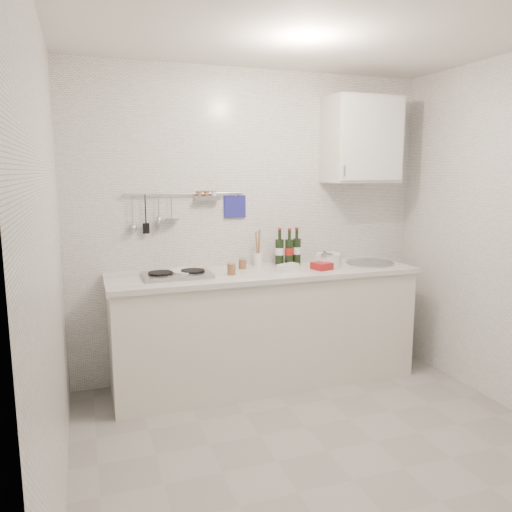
{
  "coord_description": "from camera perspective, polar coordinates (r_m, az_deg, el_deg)",
  "views": [
    {
      "loc": [
        -1.35,
        -2.51,
        1.69
      ],
      "look_at": [
        -0.15,
        0.9,
        1.08
      ],
      "focal_mm": 35.0,
      "sensor_mm": 36.0,
      "label": 1
    }
  ],
  "objects": [
    {
      "name": "wall_rail",
      "position": [
        3.96,
        -8.44,
        5.68
      ],
      "size": [
        0.98,
        0.09,
        0.34
      ],
      "color": "#93969B",
      "rests_on": "back_wall"
    },
    {
      "name": "jar_c",
      "position": [
        4.28,
        7.79,
        -0.27
      ],
      "size": [
        0.07,
        0.07,
        0.08
      ],
      "rotation": [
        0.0,
        0.0,
        0.39
      ],
      "color": "brown",
      "rests_on": "counter"
    },
    {
      "name": "utensil_crock",
      "position": [
        4.09,
        0.24,
        -0.22
      ],
      "size": [
        0.07,
        0.07,
        0.31
      ],
      "rotation": [
        0.0,
        0.0,
        -0.19
      ],
      "color": "white",
      "rests_on": "counter"
    },
    {
      "name": "plate_stack_hob",
      "position": [
        3.8,
        -7.98,
        -1.87
      ],
      "size": [
        0.27,
        0.27,
        0.04
      ],
      "rotation": [
        0.0,
        0.0,
        0.21
      ],
      "color": "#484DA4",
      "rests_on": "counter"
    },
    {
      "name": "wall_cabinet",
      "position": [
        4.36,
        11.98,
        12.83
      ],
      "size": [
        0.6,
        0.38,
        0.7
      ],
      "color": "beige",
      "rests_on": "back_wall"
    },
    {
      "name": "plate_stack_sink",
      "position": [
        4.15,
        8.11,
        -0.46
      ],
      "size": [
        0.27,
        0.25,
        0.11
      ],
      "rotation": [
        0.0,
        0.0,
        -0.32
      ],
      "color": "white",
      "rests_on": "counter"
    },
    {
      "name": "butter_dish",
      "position": [
        3.94,
        3.66,
        -1.29
      ],
      "size": [
        0.2,
        0.15,
        0.05
      ],
      "primitive_type": "cube",
      "rotation": [
        0.0,
        0.0,
        0.42
      ],
      "color": "white",
      "rests_on": "counter"
    },
    {
      "name": "wine_bottles",
      "position": [
        4.14,
        3.74,
        1.05
      ],
      "size": [
        0.22,
        0.1,
        0.31
      ],
      "rotation": [
        0.0,
        0.0,
        -0.04
      ],
      "color": "black",
      "rests_on": "counter"
    },
    {
      "name": "strawberry_punnet",
      "position": [
        4.01,
        7.53,
        -1.13
      ],
      "size": [
        0.16,
        0.16,
        0.06
      ],
      "primitive_type": "cube",
      "rotation": [
        0.0,
        0.0,
        0.27
      ],
      "color": "#A81224",
      "rests_on": "counter"
    },
    {
      "name": "jar_b",
      "position": [
        4.34,
        7.84,
        -0.12
      ],
      "size": [
        0.06,
        0.06,
        0.08
      ],
      "rotation": [
        0.0,
        0.0,
        0.12
      ],
      "color": "brown",
      "rests_on": "counter"
    },
    {
      "name": "ceiling",
      "position": [
        2.96,
        9.42,
        25.37
      ],
      "size": [
        3.0,
        3.0,
        0.0
      ],
      "primitive_type": "plane",
      "rotation": [
        3.14,
        0.0,
        0.0
      ],
      "color": "silver",
      "rests_on": "back_wall"
    },
    {
      "name": "jar_a",
      "position": [
        4.01,
        -1.55,
        -0.85
      ],
      "size": [
        0.07,
        0.07,
        0.08
      ],
      "rotation": [
        0.0,
        0.0,
        -0.21
      ],
      "color": "brown",
      "rests_on": "counter"
    },
    {
      "name": "jar_d",
      "position": [
        3.77,
        -2.82,
        -1.46
      ],
      "size": [
        0.07,
        0.07,
        0.09
      ],
      "rotation": [
        0.0,
        0.0,
        -0.41
      ],
      "color": "brown",
      "rests_on": "counter"
    },
    {
      "name": "counter",
      "position": [
        4.06,
        1.12,
        -8.43
      ],
      "size": [
        2.44,
        0.64,
        0.96
      ],
      "color": "beige",
      "rests_on": "floor"
    },
    {
      "name": "floor",
      "position": [
        3.31,
        8.15,
        -21.18
      ],
      "size": [
        3.0,
        3.0,
        0.0
      ],
      "primitive_type": "plane",
      "color": "gray",
      "rests_on": "ground"
    },
    {
      "name": "back_wall",
      "position": [
        4.16,
        -0.37,
        3.54
      ],
      "size": [
        3.0,
        0.02,
        2.5
      ],
      "primitive_type": "cube",
      "color": "silver",
      "rests_on": "floor"
    },
    {
      "name": "wall_left",
      "position": [
        2.55,
        -22.52,
        -1.06
      ],
      "size": [
        0.02,
        2.8,
        2.5
      ],
      "primitive_type": "cube",
      "color": "silver",
      "rests_on": "floor"
    }
  ]
}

